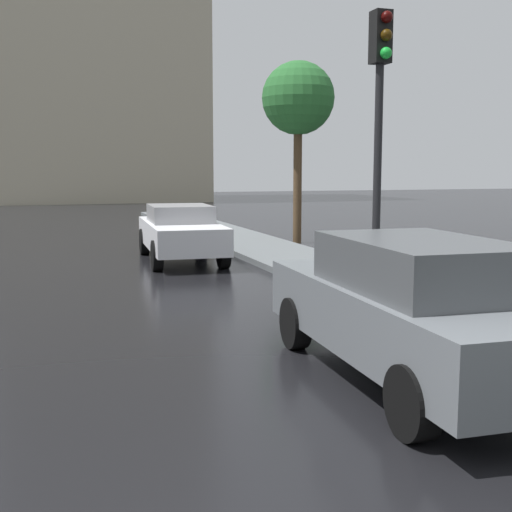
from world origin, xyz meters
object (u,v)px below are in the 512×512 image
at_px(traffic_light, 380,105).
at_px(street_tree_near, 298,100).
at_px(car_grey_far_ahead, 411,307).
at_px(car_white_near_kerb, 181,232).

relative_size(traffic_light, street_tree_near, 0.81).
bearing_deg(car_grey_far_ahead, street_tree_near, 75.96).
xyz_separation_m(car_white_near_kerb, car_grey_far_ahead, (0.42, -9.79, 0.08)).
height_order(car_white_near_kerb, street_tree_near, street_tree_near).
xyz_separation_m(car_white_near_kerb, traffic_light, (1.58, -6.87, 2.44)).
xyz_separation_m(car_white_near_kerb, street_tree_near, (4.13, 2.75, 3.52)).
distance_m(car_grey_far_ahead, traffic_light, 3.93).
bearing_deg(street_tree_near, car_white_near_kerb, -146.32).
distance_m(traffic_light, street_tree_near, 10.02).
height_order(car_white_near_kerb, traffic_light, traffic_light).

